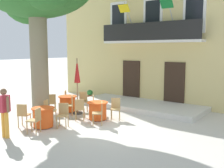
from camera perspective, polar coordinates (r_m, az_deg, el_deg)
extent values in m
plane|color=beige|center=(10.24, -1.68, -9.29)|extent=(120.00, 120.00, 0.00)
cube|color=#DBC67F|center=(16.18, 12.16, 10.18)|extent=(13.00, 4.00, 7.50)
cube|color=#332319|center=(15.12, 4.16, 0.64)|extent=(1.10, 0.08, 2.30)
cube|color=#332319|center=(13.90, 13.21, -0.15)|extent=(1.10, 0.08, 2.30)
cube|color=silver|center=(15.59, 1.40, 13.76)|extent=(1.10, 0.08, 1.90)
cube|color=black|center=(15.57, 1.33, 13.77)|extent=(0.84, 0.04, 1.60)
cube|color=silver|center=(14.43, 8.76, 14.18)|extent=(1.10, 0.08, 1.90)
cube|color=black|center=(14.41, 8.70, 14.19)|extent=(0.84, 0.04, 1.60)
cube|color=silver|center=(13.54, 17.26, 14.37)|extent=(1.10, 0.08, 1.90)
cube|color=black|center=(13.51, 17.22, 14.39)|extent=(0.84, 0.04, 1.60)
cube|color=silver|center=(14.09, 8.10, 9.01)|extent=(5.60, 0.65, 0.12)
cube|color=black|center=(13.86, 7.54, 11.15)|extent=(5.60, 0.06, 0.90)
cylinder|color=#B2B2B7|center=(14.66, 3.61, 14.54)|extent=(0.04, 0.95, 1.33)
cube|color=yellow|center=(14.33, 2.60, 15.91)|extent=(0.60, 0.29, 0.38)
cylinder|color=#B2B2B7|center=(13.51, 12.46, 14.98)|extent=(0.04, 0.95, 1.33)
cube|color=#146B2D|center=(13.15, 11.65, 16.53)|extent=(0.60, 0.29, 0.38)
cylinder|color=#995638|center=(15.36, 0.51, 9.73)|extent=(0.32, 0.32, 0.29)
ellipsoid|color=#38843D|center=(15.38, 0.51, 10.99)|extent=(0.41, 0.41, 0.39)
cylinder|color=#995638|center=(14.50, 5.47, 9.83)|extent=(0.31, 0.31, 0.30)
ellipsoid|color=#2D7533|center=(14.52, 5.48, 10.97)|extent=(0.40, 0.40, 0.28)
cylinder|color=slate|center=(13.77, 11.00, 9.89)|extent=(0.35, 0.35, 0.32)
ellipsoid|color=#4C8E38|center=(13.79, 11.04, 11.31)|extent=(0.46, 0.46, 0.36)
cylinder|color=#47423D|center=(13.17, 17.10, 9.71)|extent=(0.30, 0.30, 0.27)
ellipsoid|color=#38843D|center=(13.19, 17.16, 11.22)|extent=(0.39, 0.39, 0.42)
cube|color=silver|center=(13.59, 5.96, -4.55)|extent=(6.40, 2.49, 0.25)
cylinder|color=#7F755B|center=(11.71, -15.30, 3.42)|extent=(0.74, 0.74, 4.35)
cylinder|color=#EA561E|center=(11.23, -3.09, -5.83)|extent=(0.74, 0.74, 0.68)
cylinder|color=#EA561E|center=(11.15, -3.10, -3.98)|extent=(0.86, 0.86, 0.04)
cylinder|color=#2D2823|center=(11.31, -3.07, -7.58)|extent=(0.44, 0.44, 0.03)
cylinder|color=tan|center=(12.16, -2.33, -5.48)|extent=(0.04, 0.04, 0.45)
cylinder|color=tan|center=(11.83, -2.29, -5.85)|extent=(0.04, 0.04, 0.45)
cylinder|color=tan|center=(12.15, -3.94, -5.50)|extent=(0.04, 0.04, 0.45)
cylinder|color=tan|center=(11.82, -3.95, -5.87)|extent=(0.04, 0.04, 0.45)
cube|color=tan|center=(11.94, -3.14, -4.53)|extent=(0.56, 0.56, 0.04)
cube|color=tan|center=(11.89, -4.01, -3.45)|extent=(0.28, 0.31, 0.42)
cylinder|color=tan|center=(11.46, -7.71, -6.35)|extent=(0.04, 0.04, 0.45)
cylinder|color=tan|center=(11.44, -6.00, -6.35)|extent=(0.04, 0.04, 0.45)
cylinder|color=tan|center=(11.14, -7.85, -6.77)|extent=(0.04, 0.04, 0.45)
cylinder|color=tan|center=(11.11, -6.09, -6.77)|extent=(0.04, 0.04, 0.45)
cube|color=tan|center=(11.23, -6.94, -5.35)|extent=(0.56, 0.56, 0.04)
cube|color=tan|center=(11.01, -7.02, -4.39)|extent=(0.32, 0.27, 0.42)
cylinder|color=tan|center=(10.38, -4.11, -7.79)|extent=(0.04, 0.04, 0.45)
cylinder|color=tan|center=(10.70, -4.05, -7.31)|extent=(0.04, 0.04, 0.45)
cylinder|color=tan|center=(10.37, -2.22, -7.79)|extent=(0.04, 0.04, 0.45)
cylinder|color=tan|center=(10.70, -2.22, -7.30)|extent=(0.04, 0.04, 0.45)
cube|color=tan|center=(10.47, -3.16, -6.25)|extent=(0.56, 0.56, 0.04)
cube|color=tan|center=(10.42, -2.18, -5.02)|extent=(0.27, 0.32, 0.42)
cylinder|color=tan|center=(11.02, 1.59, -6.86)|extent=(0.04, 0.04, 0.45)
cylinder|color=tan|center=(11.04, -0.18, -6.83)|extent=(0.04, 0.04, 0.45)
cylinder|color=tan|center=(11.35, 1.67, -6.43)|extent=(0.04, 0.04, 0.45)
cylinder|color=tan|center=(11.37, -0.05, -6.40)|extent=(0.04, 0.04, 0.45)
cube|color=tan|center=(11.14, 0.76, -5.40)|extent=(0.55, 0.55, 0.04)
cube|color=tan|center=(11.26, 0.82, -4.06)|extent=(0.34, 0.24, 0.42)
cylinder|color=#EA561E|center=(10.49, -14.55, -7.03)|extent=(0.74, 0.74, 0.68)
cylinder|color=#EA561E|center=(10.41, -14.62, -5.05)|extent=(0.86, 0.86, 0.04)
cylinder|color=#2D2823|center=(10.59, -14.49, -8.89)|extent=(0.44, 0.44, 0.03)
cylinder|color=tan|center=(9.83, -17.80, -9.03)|extent=(0.04, 0.04, 0.45)
cylinder|color=tan|center=(10.11, -16.86, -8.52)|extent=(0.04, 0.04, 0.45)
cylinder|color=tan|center=(9.67, -16.02, -9.23)|extent=(0.04, 0.04, 0.45)
cylinder|color=tan|center=(9.96, -15.11, -8.70)|extent=(0.04, 0.04, 0.45)
cube|color=tan|center=(9.82, -16.50, -7.50)|extent=(0.53, 0.53, 0.04)
cube|color=tan|center=(9.69, -15.61, -6.27)|extent=(0.20, 0.36, 0.42)
cylinder|color=tan|center=(10.11, -9.87, -8.30)|extent=(0.04, 0.04, 0.45)
cylinder|color=tan|center=(10.20, -11.74, -8.21)|extent=(0.04, 0.04, 0.45)
cylinder|color=tan|center=(10.43, -9.40, -7.80)|extent=(0.04, 0.04, 0.45)
cylinder|color=tan|center=(10.51, -11.21, -7.72)|extent=(0.04, 0.04, 0.45)
cube|color=tan|center=(10.25, -10.59, -6.68)|extent=(0.55, 0.55, 0.04)
cube|color=tan|center=(10.36, -10.35, -5.21)|extent=(0.34, 0.24, 0.42)
cylinder|color=tan|center=(11.30, -11.93, -6.66)|extent=(0.04, 0.04, 0.45)
cylinder|color=tan|center=(10.99, -12.54, -7.08)|extent=(0.04, 0.04, 0.45)
cylinder|color=tan|center=(11.42, -13.55, -6.56)|extent=(0.04, 0.04, 0.45)
cylinder|color=tan|center=(11.11, -14.19, -6.97)|extent=(0.04, 0.04, 0.45)
cube|color=tan|center=(11.14, -13.09, -5.59)|extent=(0.54, 0.54, 0.04)
cube|color=tan|center=(11.16, -13.99, -4.39)|extent=(0.22, 0.35, 0.42)
cylinder|color=tan|center=(11.03, -18.73, -7.25)|extent=(0.04, 0.04, 0.45)
cylinder|color=tan|center=(10.90, -17.09, -7.37)|extent=(0.04, 0.04, 0.45)
cylinder|color=tan|center=(10.74, -19.49, -7.69)|extent=(0.04, 0.04, 0.45)
cylinder|color=tan|center=(10.60, -17.82, -7.82)|extent=(0.04, 0.04, 0.45)
cube|color=tan|center=(10.75, -18.34, -6.27)|extent=(0.55, 0.55, 0.04)
cube|color=tan|center=(10.54, -18.79, -5.28)|extent=(0.35, 0.23, 0.42)
cylinder|color=#EA561E|center=(12.75, -9.51, -4.29)|extent=(0.74, 0.74, 0.68)
cylinder|color=#EA561E|center=(12.68, -9.55, -2.66)|extent=(0.86, 0.86, 0.04)
cylinder|color=#2D2823|center=(12.83, -9.48, -5.85)|extent=(0.44, 0.44, 0.03)
cylinder|color=tan|center=(11.88, -10.15, -5.90)|extent=(0.04, 0.04, 0.45)
cylinder|color=tan|center=(12.21, -10.19, -5.54)|extent=(0.04, 0.04, 0.45)
cylinder|color=tan|center=(11.90, -8.51, -5.85)|extent=(0.04, 0.04, 0.45)
cylinder|color=tan|center=(12.23, -8.59, -5.49)|extent=(0.04, 0.04, 0.45)
cube|color=tan|center=(12.00, -9.39, -4.56)|extent=(0.56, 0.56, 0.04)
cube|color=tan|center=(11.96, -8.55, -3.45)|extent=(0.31, 0.28, 0.42)
cylinder|color=tan|center=(12.63, -5.32, -5.01)|extent=(0.04, 0.04, 0.45)
cylinder|color=tan|center=(12.62, -6.87, -5.05)|extent=(0.04, 0.04, 0.45)
cylinder|color=tan|center=(12.96, -5.40, -4.69)|extent=(0.04, 0.04, 0.45)
cylinder|color=tan|center=(12.95, -6.91, -4.72)|extent=(0.04, 0.04, 0.45)
cube|color=tan|center=(12.74, -6.14, -3.79)|extent=(0.57, 0.57, 0.04)
cube|color=tan|center=(12.87, -6.18, -2.63)|extent=(0.30, 0.30, 0.42)
cylinder|color=tan|center=(13.66, -8.35, -4.10)|extent=(0.04, 0.04, 0.45)
cylinder|color=tan|center=(13.33, -8.49, -4.39)|extent=(0.04, 0.04, 0.45)
cylinder|color=tan|center=(13.70, -9.77, -4.10)|extent=(0.04, 0.04, 0.45)
cylinder|color=tan|center=(13.37, -9.94, -4.39)|extent=(0.04, 0.04, 0.45)
cube|color=tan|center=(13.47, -9.16, -3.22)|extent=(0.56, 0.56, 0.04)
cube|color=tan|center=(13.45, -9.95, -2.26)|extent=(0.27, 0.32, 0.42)
cylinder|color=tan|center=(12.86, -13.68, -4.96)|extent=(0.04, 0.04, 0.45)
cylinder|color=tan|center=(12.89, -12.16, -4.90)|extent=(0.04, 0.04, 0.45)
cylinder|color=tan|center=(12.53, -13.58, -5.29)|extent=(0.04, 0.04, 0.45)
cylinder|color=tan|center=(12.56, -12.02, -5.22)|extent=(0.04, 0.04, 0.45)
cube|color=tan|center=(12.66, -12.89, -4.01)|extent=(0.56, 0.56, 0.04)
cube|color=tan|center=(12.44, -12.86, -3.13)|extent=(0.26, 0.33, 0.42)
cylinder|color=#997A56|center=(12.15, -7.44, -0.51)|extent=(0.06, 0.06, 2.55)
cylinder|color=#333333|center=(12.38, -7.35, -6.18)|extent=(0.44, 0.44, 0.08)
cone|color=#B21E1E|center=(12.07, -7.50, 2.90)|extent=(0.28, 0.28, 1.10)
cylinder|color=#995638|center=(15.81, -4.79, -2.83)|extent=(0.27, 0.27, 0.24)
ellipsoid|color=#2D7533|center=(15.76, -4.80, -1.84)|extent=(0.36, 0.36, 0.31)
cylinder|color=gold|center=(9.76, -22.23, -8.02)|extent=(0.14, 0.14, 0.89)
cylinder|color=gold|center=(9.61, -21.67, -8.23)|extent=(0.14, 0.14, 0.89)
cube|color=#B72D3D|center=(9.52, -22.16, -3.92)|extent=(0.26, 0.37, 0.56)
sphere|color=brown|center=(9.45, -22.28, -1.54)|extent=(0.22, 0.22, 0.22)
cylinder|color=brown|center=(9.70, -22.84, -3.74)|extent=(0.09, 0.09, 0.52)
cylinder|color=brown|center=(9.33, -21.46, -4.11)|extent=(0.09, 0.09, 0.52)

